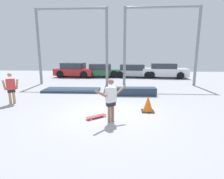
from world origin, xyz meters
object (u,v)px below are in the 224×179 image
(skateboard, at_px, (96,116))
(traffic_cone, at_px, (148,104))
(manual_pad, at_px, (72,90))
(grind_box, at_px, (135,91))
(parked_car_red, at_px, (74,70))
(parked_car_green, at_px, (101,71))
(skateboarder, at_px, (111,98))
(parked_car_silver, at_px, (133,71))
(parked_car_white, at_px, (164,71))
(bystander, at_px, (11,87))

(skateboard, xyz_separation_m, traffic_cone, (1.98, 0.88, 0.26))
(manual_pad, bearing_deg, grind_box, -12.27)
(parked_car_red, distance_m, parked_car_green, 2.78)
(manual_pad, distance_m, parked_car_red, 7.41)
(skateboarder, distance_m, parked_car_silver, 12.47)
(manual_pad, distance_m, parked_car_white, 10.19)
(skateboard, height_order, parked_car_red, parked_car_red)
(bystander, bearing_deg, grind_box, 163.43)
(grind_box, relative_size, parked_car_green, 0.58)
(skateboarder, bearing_deg, parked_car_silver, 40.62)
(skateboarder, xyz_separation_m, skateboard, (-0.56, 0.32, -0.77))
(manual_pad, bearing_deg, parked_car_white, 44.03)
(traffic_cone, bearing_deg, skateboard, -155.99)
(skateboard, bearing_deg, parked_car_white, 26.86)
(parked_car_white, bearing_deg, parked_car_red, -174.61)
(grind_box, height_order, bystander, bystander)
(bystander, relative_size, traffic_cone, 2.24)
(manual_pad, xyz_separation_m, bystander, (-1.96, -3.03, 0.72))
(manual_pad, distance_m, traffic_cone, 5.68)
(parked_car_white, distance_m, traffic_cone, 11.25)
(parked_car_red, height_order, bystander, bystander)
(skateboard, xyz_separation_m, manual_pad, (-2.28, 4.64, 0.01))
(grind_box, xyz_separation_m, parked_car_white, (3.41, 7.92, 0.48))
(parked_car_silver, bearing_deg, parked_car_red, -172.88)
(bystander, distance_m, traffic_cone, 6.28)
(traffic_cone, bearing_deg, skateboarder, -139.64)
(grind_box, height_order, parked_car_green, parked_car_green)
(manual_pad, height_order, parked_car_white, parked_car_white)
(traffic_cone, bearing_deg, parked_car_silver, 89.96)
(parked_car_silver, relative_size, bystander, 3.06)
(parked_car_white, bearing_deg, parked_car_silver, 179.29)
(parked_car_silver, distance_m, traffic_cone, 11.18)
(skateboarder, distance_m, grind_box, 4.29)
(bystander, bearing_deg, parked_car_white, -169.54)
(skateboarder, height_order, parked_car_white, skateboarder)
(grind_box, height_order, traffic_cone, traffic_cone)
(skateboard, relative_size, grind_box, 0.31)
(skateboard, height_order, bystander, bystander)
(manual_pad, bearing_deg, parked_car_red, 104.33)
(grind_box, xyz_separation_m, bystander, (-5.86, -2.18, 0.58))
(parked_car_white, bearing_deg, skateboarder, -104.48)
(manual_pad, height_order, traffic_cone, traffic_cone)
(manual_pad, distance_m, parked_car_green, 7.43)
(parked_car_red, relative_size, traffic_cone, 6.31)
(parked_car_white, bearing_deg, bystander, -126.63)
(skateboarder, xyz_separation_m, parked_car_green, (-1.90, 12.31, -0.18))
(skateboarder, bearing_deg, manual_pad, 76.99)
(manual_pad, relative_size, parked_car_white, 0.78)
(parked_car_silver, bearing_deg, skateboard, -94.78)
(parked_car_red, relative_size, parked_car_silver, 0.92)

